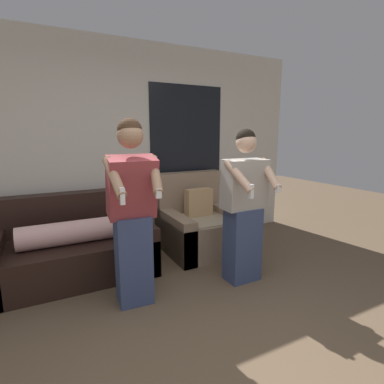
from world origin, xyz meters
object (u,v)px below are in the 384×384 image
object	(u,v)px
armchair	(199,225)
person_left	(133,214)
person_right	(244,208)
couch	(69,248)

from	to	relation	value
armchair	person_left	size ratio (longest dim) A/B	0.61
person_left	person_right	distance (m)	1.15
couch	person_right	xyz separation A→B (m)	(1.63, -0.98, 0.49)
couch	armchair	xyz separation A→B (m)	(1.63, -0.01, 0.03)
couch	armchair	bearing A→B (deg)	-0.23
person_left	person_right	bearing A→B (deg)	-3.84
couch	person_right	distance (m)	1.96
person_left	person_right	size ratio (longest dim) A/B	1.05
armchair	person_right	world-z (taller)	person_right
couch	person_right	bearing A→B (deg)	-31.09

